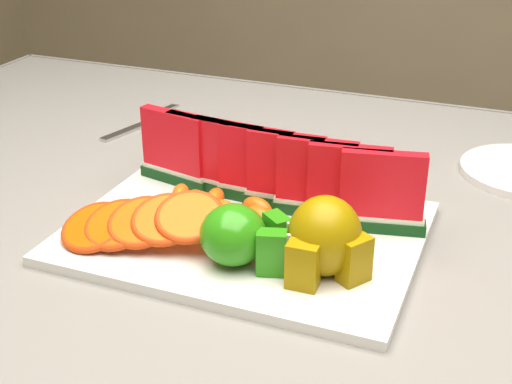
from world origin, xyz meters
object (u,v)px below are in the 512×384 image
object	(u,v)px
platter	(245,232)
apple_cluster	(240,236)
pear_cluster	(325,239)
fork	(145,123)

from	to	relation	value
platter	apple_cluster	distance (m)	0.09
platter	pear_cluster	world-z (taller)	pear_cluster
platter	fork	world-z (taller)	platter
platter	fork	distance (m)	0.41
platter	pear_cluster	size ratio (longest dim) A/B	3.88
pear_cluster	platter	bearing A→B (deg)	153.77
pear_cluster	fork	bearing A→B (deg)	140.33
platter	fork	bearing A→B (deg)	136.29
apple_cluster	platter	bearing A→B (deg)	108.57
platter	apple_cluster	size ratio (longest dim) A/B	3.77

